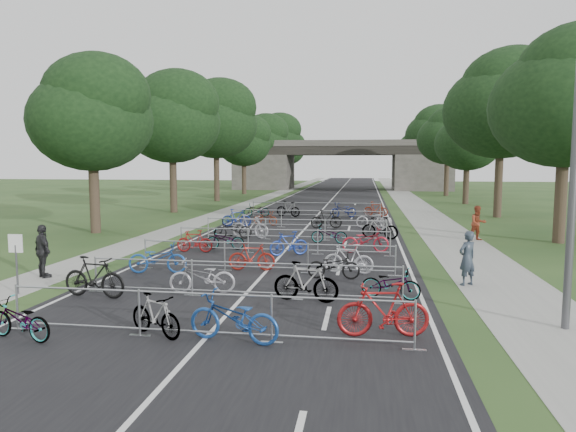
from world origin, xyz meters
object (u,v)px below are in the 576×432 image
object	(u,v)px
pedestrian_b	(478,223)
park_sign	(16,253)
pedestrian_c	(43,251)
bike_0	(19,320)
bike_1	(155,315)
overpass_bridge	(341,165)
bike_2	(233,318)
pedestrian_a	(467,258)

from	to	relation	value
pedestrian_b	park_sign	bearing A→B (deg)	-157.58
pedestrian_b	pedestrian_c	world-z (taller)	pedestrian_c
bike_0	bike_1	world-z (taller)	bike_1
bike_1	pedestrian_b	xyz separation A→B (m)	(10.36, 16.15, 0.39)
park_sign	bike_0	world-z (taller)	park_sign
bike_1	pedestrian_b	bearing A→B (deg)	-5.14
overpass_bridge	pedestrian_b	size ratio (longest dim) A/B	17.56
pedestrian_c	overpass_bridge	bearing A→B (deg)	-62.23
bike_0	bike_2	distance (m)	4.79
park_sign	bike_1	world-z (taller)	park_sign
park_sign	pedestrian_c	size ratio (longest dim) A/B	0.99
overpass_bridge	bike_1	size ratio (longest dim) A/B	18.89
park_sign	bike_1	bearing A→B (deg)	-27.80
bike_2	pedestrian_b	distance (m)	18.37
overpass_bridge	pedestrian_a	xyz separation A→B (m)	(6.80, -58.84, -2.65)
bike_1	park_sign	bearing A→B (deg)	89.74
park_sign	pedestrian_c	distance (m)	2.24
park_sign	bike_2	world-z (taller)	park_sign
pedestrian_b	bike_0	bearing A→B (deg)	-145.28
bike_2	pedestrian_b	world-z (taller)	pedestrian_b
overpass_bridge	pedestrian_a	size ratio (longest dim) A/B	17.50
overpass_bridge	bike_1	bearing A→B (deg)	-91.02
bike_0	pedestrian_a	bearing A→B (deg)	135.41
bike_0	pedestrian_a	world-z (taller)	pedestrian_a
pedestrian_a	pedestrian_b	size ratio (longest dim) A/B	1.00
park_sign	pedestrian_a	world-z (taller)	park_sign
park_sign	pedestrian_a	size ratio (longest dim) A/B	1.03
bike_1	bike_2	xyz separation A→B (m)	(1.86, -0.13, 0.06)
park_sign	bike_2	bearing A→B (deg)	-22.50
bike_2	pedestrian_c	xyz separation A→B (m)	(-8.08, 5.24, 0.36)
park_sign	pedestrian_a	distance (m)	13.97
park_sign	pedestrian_a	bearing A→B (deg)	13.07
bike_1	pedestrian_c	size ratio (longest dim) A/B	0.89
park_sign	bike_0	bearing A→B (deg)	-53.25
pedestrian_c	bike_0	bearing A→B (deg)	154.58
pedestrian_a	pedestrian_b	bearing A→B (deg)	-137.70
pedestrian_a	pedestrian_c	world-z (taller)	pedestrian_c
pedestrian_a	park_sign	bearing A→B (deg)	-21.15
overpass_bridge	bike_2	distance (m)	65.18
overpass_bridge	bike_0	xyz separation A→B (m)	(-4.06, -65.66, -3.07)
overpass_bridge	pedestrian_b	distance (m)	49.75
overpass_bridge	park_sign	world-z (taller)	overpass_bridge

